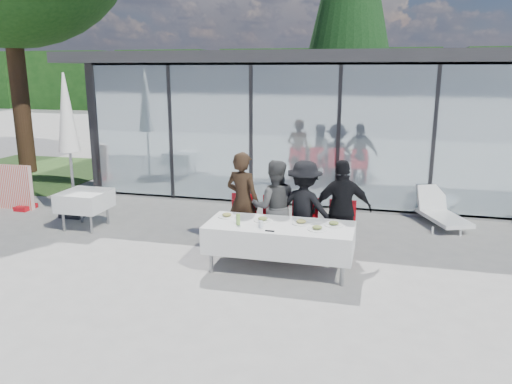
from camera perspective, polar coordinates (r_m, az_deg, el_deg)
ground at (r=7.69m, az=-1.64°, el=-9.63°), size 90.00×90.00×0.00m
pavilion at (r=14.97m, az=14.72°, el=9.92°), size 14.80×8.80×3.44m
treeline at (r=35.01m, az=8.02°, el=12.34°), size 62.50×2.00×4.40m
dining_table at (r=7.73m, az=2.71°, el=-5.22°), size 2.26×0.96×0.75m
diner_a at (r=8.53m, az=-1.54°, el=-1.10°), size 0.79×0.79×1.72m
diner_chair_a at (r=8.61m, az=-1.55°, el=-3.20°), size 0.44×0.44×0.97m
diner_b at (r=8.42m, az=2.12°, el=-1.73°), size 0.94×0.94×1.61m
diner_chair_b at (r=8.48m, az=2.09°, el=-3.48°), size 0.44×0.44×0.97m
diner_c at (r=8.33m, az=5.54°, el=-1.91°), size 1.24×1.24×1.62m
diner_chair_c at (r=8.39m, az=5.48°, el=-3.72°), size 0.44×0.44×0.97m
diner_d at (r=8.25m, az=9.82°, el=-2.04°), size 1.21×1.21×1.66m
diner_chair_d at (r=8.33m, az=9.73°, el=-4.00°), size 0.44×0.44×0.97m
plate_a at (r=8.04m, az=-3.35°, el=-2.71°), size 0.29×0.29×0.07m
plate_b at (r=7.82m, az=0.78°, el=-3.16°), size 0.29×0.29×0.07m
plate_c at (r=7.71m, az=5.19°, el=-3.47°), size 0.29×0.29×0.07m
plate_d at (r=7.69m, az=8.87°, el=-3.63°), size 0.29×0.29×0.07m
plate_extra at (r=7.45m, az=7.01°, el=-4.14°), size 0.29×0.29×0.07m
juice_bottle at (r=7.62m, az=-2.05°, el=-3.15°), size 0.06×0.06×0.17m
drinking_glasses at (r=7.50m, az=0.55°, el=-3.70°), size 0.07×0.07×0.10m
folded_eyeglasses at (r=7.33m, az=1.58°, el=-4.47°), size 0.14×0.03×0.01m
spare_table_left at (r=10.34m, az=-18.99°, el=-0.94°), size 0.86×0.86×0.74m
market_umbrella at (r=11.03m, az=-20.76°, el=7.41°), size 0.50×0.50×3.00m
lounger at (r=10.77m, az=20.28°, el=-2.12°), size 1.07×1.46×0.72m
grass_patch at (r=16.79m, az=-24.55°, el=2.13°), size 5.00×5.00×0.02m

